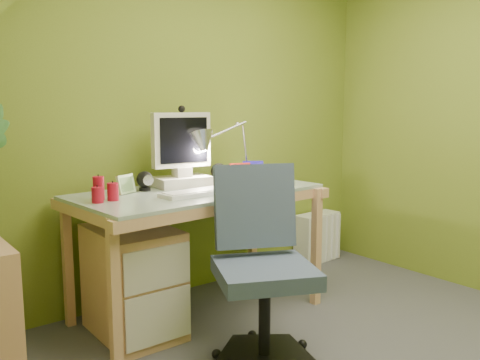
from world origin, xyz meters
TOP-DOWN VIEW (x-y plane):
  - wall_back at (0.00, 1.60)m, footprint 3.20×0.01m
  - desk at (-0.18, 1.18)m, footprint 1.52×0.84m
  - monitor at (-0.18, 1.36)m, footprint 0.39×0.25m
  - speaker_left at (-0.45, 1.34)m, footprint 0.12×0.12m
  - speaker_right at (0.09, 1.34)m, footprint 0.12×0.12m
  - keyboard at (-0.26, 1.04)m, footprint 0.48×0.18m
  - mousepad at (0.20, 1.04)m, footprint 0.28×0.22m
  - mouse at (0.20, 1.04)m, footprint 0.11×0.07m
  - amber_tumbler at (-0.00, 1.10)m, footprint 0.08×0.08m
  - candle_cluster at (-0.78, 1.19)m, footprint 0.19×0.17m
  - photo_frame_red at (0.24, 1.30)m, footprint 0.14×0.06m
  - photo_frame_blue at (0.38, 1.34)m, footprint 0.13×0.10m
  - photo_frame_green at (-0.58, 1.32)m, footprint 0.12×0.07m
  - desk_lamp at (0.27, 1.36)m, footprint 0.58×0.35m
  - task_chair at (-0.25, 0.48)m, footprint 0.71×0.71m
  - radiator at (1.20, 1.50)m, footprint 0.41×0.19m

SIDE VIEW (x-z plane):
  - radiator at x=1.20m, z-range 0.00..0.40m
  - desk at x=-0.18m, z-range 0.00..0.79m
  - task_chair at x=-0.25m, z-range 0.00..0.97m
  - mousepad at x=0.20m, z-range 0.79..0.79m
  - keyboard at x=-0.26m, z-range 0.79..0.81m
  - mouse at x=0.20m, z-range 0.79..0.82m
  - amber_tumbler at x=0.00m, z-range 0.79..0.87m
  - photo_frame_green at x=-0.58m, z-range 0.79..0.90m
  - speaker_left at x=-0.45m, z-range 0.79..0.90m
  - photo_frame_red at x=0.24m, z-range 0.79..0.91m
  - photo_frame_blue at x=0.38m, z-range 0.79..0.91m
  - candle_cluster at x=-0.78m, z-range 0.79..0.91m
  - speaker_right at x=0.09m, z-range 0.79..0.92m
  - monitor at x=-0.18m, z-range 0.79..1.30m
  - desk_lamp at x=0.27m, z-range 0.79..1.36m
  - wall_back at x=0.00m, z-range 0.00..2.40m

